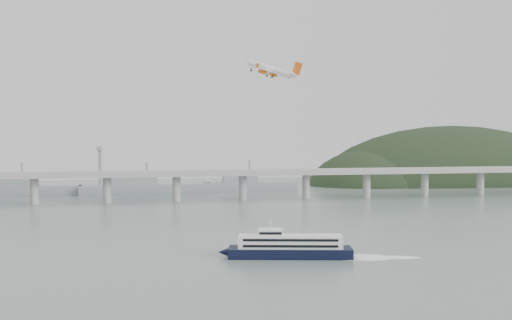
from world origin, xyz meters
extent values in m
plane|color=slate|center=(0.00, 0.00, 0.00)|extent=(900.00, 900.00, 0.00)
cube|color=#9A9A97|center=(0.00, 200.00, 20.00)|extent=(800.00, 22.00, 2.20)
cube|color=#9A9A97|center=(0.00, 189.50, 22.00)|extent=(800.00, 0.60, 1.80)
cube|color=#9A9A97|center=(0.00, 210.50, 22.00)|extent=(800.00, 0.60, 1.80)
cylinder|color=#9A9A97|center=(-130.00, 200.00, 9.50)|extent=(6.00, 6.00, 21.00)
cylinder|color=#9A9A97|center=(-80.00, 200.00, 9.50)|extent=(6.00, 6.00, 21.00)
cylinder|color=#9A9A97|center=(-30.00, 200.00, 9.50)|extent=(6.00, 6.00, 21.00)
cylinder|color=#9A9A97|center=(20.00, 200.00, 9.50)|extent=(6.00, 6.00, 21.00)
cylinder|color=#9A9A97|center=(70.00, 200.00, 9.50)|extent=(6.00, 6.00, 21.00)
cylinder|color=#9A9A97|center=(120.00, 200.00, 9.50)|extent=(6.00, 6.00, 21.00)
cylinder|color=#9A9A97|center=(170.00, 200.00, 9.50)|extent=(6.00, 6.00, 21.00)
cylinder|color=#9A9A97|center=(220.00, 200.00, 9.50)|extent=(6.00, 6.00, 21.00)
ellipsoid|color=black|center=(270.00, 330.00, -18.00)|extent=(320.00, 150.00, 156.00)
ellipsoid|color=black|center=(175.00, 320.00, -12.00)|extent=(140.00, 110.00, 96.00)
cube|color=gray|center=(-150.00, 270.00, 4.00)|extent=(95.67, 20.15, 8.00)
cube|color=gray|center=(-159.50, 270.00, 12.00)|extent=(33.90, 15.02, 8.00)
cylinder|color=gray|center=(-150.00, 270.00, 20.00)|extent=(1.60, 1.60, 14.00)
cube|color=gray|center=(-50.00, 265.00, 4.00)|extent=(110.55, 21.43, 8.00)
cube|color=gray|center=(-61.00, 265.00, 12.00)|extent=(39.01, 16.73, 8.00)
cylinder|color=gray|center=(-50.00, 265.00, 20.00)|extent=(1.60, 1.60, 14.00)
cube|color=gray|center=(40.00, 275.00, 4.00)|extent=(85.00, 13.60, 8.00)
cube|color=gray|center=(31.50, 275.00, 12.00)|extent=(29.75, 11.90, 8.00)
cylinder|color=gray|center=(40.00, 275.00, 20.00)|extent=(1.60, 1.60, 14.00)
cube|color=gray|center=(-90.00, 300.00, 20.00)|extent=(3.00, 3.00, 40.00)
cube|color=gray|center=(-90.00, 290.00, 38.00)|extent=(3.00, 28.00, 3.00)
cube|color=black|center=(-1.17, -16.83, 1.95)|extent=(50.19, 22.30, 3.90)
cone|color=black|center=(-26.86, -10.95, 1.95)|extent=(5.63, 4.89, 3.90)
cube|color=silver|center=(-1.17, -16.83, 6.34)|extent=(42.14, 18.66, 4.88)
cube|color=black|center=(-2.27, -21.64, 7.61)|extent=(36.19, 8.42, 0.98)
cube|color=black|center=(-2.27, -21.64, 5.27)|extent=(36.19, 8.42, 0.98)
cube|color=black|center=(-0.07, -12.03, 7.61)|extent=(36.19, 8.42, 0.98)
cube|color=black|center=(-0.07, -12.03, 5.27)|extent=(36.19, 8.42, 0.98)
cube|color=silver|center=(-8.79, -15.09, 10.05)|extent=(11.04, 8.84, 2.54)
cube|color=black|center=(-9.56, -18.47, 10.05)|extent=(8.59, 2.07, 0.98)
cylinder|color=silver|center=(-8.79, -15.09, 13.18)|extent=(0.58, 0.58, 3.90)
ellipsoid|color=white|center=(25.47, -22.93, 0.05)|extent=(30.54, 19.97, 0.20)
ellipsoid|color=white|center=(38.79, -25.97, 0.05)|extent=(22.12, 11.55, 0.20)
cylinder|color=white|center=(13.49, 81.04, 85.68)|extent=(21.24, 23.84, 12.27)
cone|color=white|center=(2.75, 92.25, 90.66)|extent=(6.08, 6.16, 4.80)
cone|color=white|center=(24.69, 69.39, 81.02)|extent=(6.84, 6.79, 5.11)
cube|color=white|center=(13.91, 80.53, 84.39)|extent=(28.05, 27.91, 3.62)
cube|color=white|center=(24.20, 69.95, 82.01)|extent=(10.90, 10.88, 1.85)
cube|color=orange|center=(25.71, 68.63, 84.89)|extent=(4.92, 4.62, 7.72)
cylinder|color=orange|center=(16.52, 85.78, 83.23)|extent=(4.92, 5.15, 3.58)
cylinder|color=black|center=(15.11, 87.25, 83.88)|extent=(2.43, 2.24, 2.35)
cube|color=white|center=(16.78, 85.59, 84.20)|extent=(2.16, 2.16, 1.95)
cylinder|color=orange|center=(8.56, 77.90, 83.78)|extent=(4.92, 5.15, 3.58)
cylinder|color=black|center=(7.15, 79.38, 84.44)|extent=(2.43, 2.24, 2.35)
cube|color=white|center=(8.82, 77.72, 84.75)|extent=(2.16, 2.16, 1.95)
cylinder|color=black|center=(15.33, 82.73, 82.52)|extent=(1.11, 0.96, 2.46)
cylinder|color=black|center=(15.05, 82.93, 81.45)|extent=(1.31, 1.26, 1.43)
cylinder|color=black|center=(11.57, 79.00, 82.78)|extent=(1.11, 0.96, 2.46)
cylinder|color=black|center=(11.29, 79.21, 81.72)|extent=(1.31, 1.26, 1.43)
cylinder|color=black|center=(4.72, 89.97, 86.70)|extent=(1.11, 0.96, 2.46)
cylinder|color=black|center=(4.44, 90.18, 85.64)|extent=(1.31, 1.26, 1.43)
cube|color=orange|center=(27.85, 91.07, 84.07)|extent=(1.83, 1.72, 2.83)
cube|color=orange|center=(3.25, 66.73, 85.80)|extent=(1.83, 1.72, 2.83)
camera|label=1|loc=(-62.64, -244.98, 47.66)|focal=42.00mm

